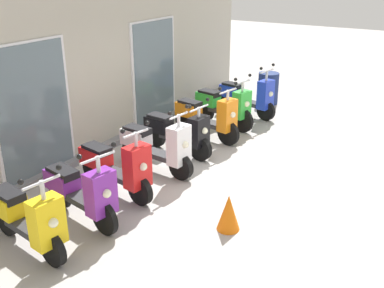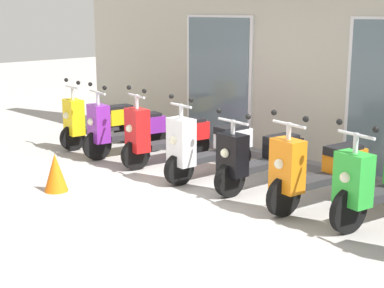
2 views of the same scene
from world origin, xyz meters
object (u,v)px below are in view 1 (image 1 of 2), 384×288
Objects in this scene: scooter_red at (116,166)px; scooter_white at (157,146)px; scooter_orange at (207,116)px; scooter_green at (224,105)px; scooter_blue at (248,96)px; trash_bin at (268,88)px; traffic_cone at (229,212)px; scooter_yellow at (27,217)px; scooter_purple at (81,191)px; scooter_black at (177,132)px.

scooter_red reaches higher than scooter_white.
scooter_red reaches higher than scooter_orange.
scooter_green is (0.83, 0.05, 0.00)m from scooter_orange.
scooter_blue is 1.93× the size of trash_bin.
scooter_white is at bearing 179.58° from scooter_blue.
traffic_cone is at bearing -145.42° from scooter_orange.
scooter_red is at bearing 178.88° from scooter_blue.
scooter_white reaches higher than scooter_yellow.
scooter_purple is 0.98× the size of scooter_white.
scooter_white is 1.82m from scooter_orange.
scooter_white is at bearing 1.54° from scooter_purple.
scooter_orange is 3.00m from trash_bin.
traffic_cone is at bearing -151.34° from scooter_green.
scooter_yellow reaches higher than scooter_black.
trash_bin is (1.20, -0.01, -0.08)m from scooter_blue.
scooter_blue is 1.20m from trash_bin.
scooter_red is at bearing 1.33° from scooter_yellow.
scooter_red is 4.62m from scooter_blue.
scooter_yellow is 7.56m from trash_bin.
scooter_yellow is 5.38m from scooter_green.
scooter_blue reaches higher than scooter_orange.
scooter_black is at bearing 176.57° from scooter_blue.
scooter_black is 3.00× the size of traffic_cone.
scooter_black is (2.73, 0.19, -0.03)m from scooter_purple.
scooter_yellow is 4.55m from scooter_orange.
scooter_green is 1.98× the size of trash_bin.
scooter_red is at bearing 176.33° from scooter_white.
scooter_yellow is 1.87× the size of trash_bin.
scooter_orange is 1.81m from scooter_blue.
scooter_blue is at bearing -1.12° from scooter_red.
traffic_cone is (0.88, -1.84, -0.22)m from scooter_purple.
scooter_purple is at bearing -178.48° from scooter_orange.
scooter_white is 4.82m from trash_bin.
scooter_yellow reaches higher than scooter_green.
scooter_red is 1.03× the size of scooter_blue.
trash_bin is at bearing 17.70° from traffic_cone.
scooter_orange is 1.03× the size of scooter_green.
scooter_white is at bearing -178.50° from scooter_orange.
scooter_white is at bearing 62.10° from traffic_cone.
scooter_blue is at bearing -0.42° from scooter_white.
trash_bin is at bearing -1.01° from scooter_red.
scooter_red reaches higher than scooter_green.
scooter_orange is 1.06× the size of scooter_blue.
scooter_white is 0.86m from scooter_black.
scooter_purple is 5.50m from scooter_blue.
scooter_blue is at bearing -2.34° from scooter_orange.
scooter_yellow is 0.91× the size of scooter_orange.
trash_bin is (5.82, -0.10, -0.07)m from scooter_red.
scooter_purple is at bearing -172.60° from scooter_red.
scooter_blue is (0.98, -0.12, -0.02)m from scooter_green.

